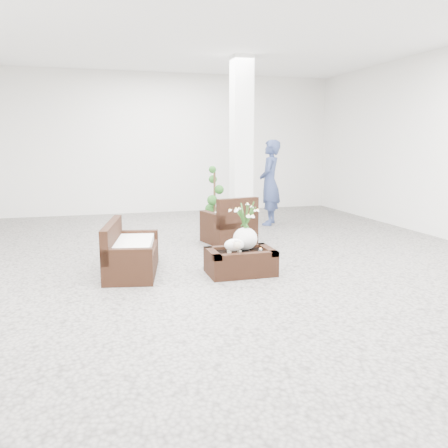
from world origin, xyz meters
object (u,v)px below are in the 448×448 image
object	(u,v)px
loveseat	(132,248)
armchair	(229,220)
topiary	(215,200)
coffee_table	(240,263)

from	to	relation	value
loveseat	armchair	bearing A→B (deg)	-39.00
loveseat	topiary	xyz separation A→B (m)	(1.86, 2.57, 0.29)
armchair	loveseat	world-z (taller)	armchair
coffee_table	armchair	bearing A→B (deg)	78.01
armchair	loveseat	distance (m)	2.41
coffee_table	loveseat	bearing A→B (deg)	161.89
topiary	coffee_table	bearing A→B (deg)	-98.21
coffee_table	topiary	xyz separation A→B (m)	(0.44, 3.04, 0.49)
topiary	loveseat	bearing A→B (deg)	-125.84
coffee_table	loveseat	size ratio (longest dim) A/B	0.67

